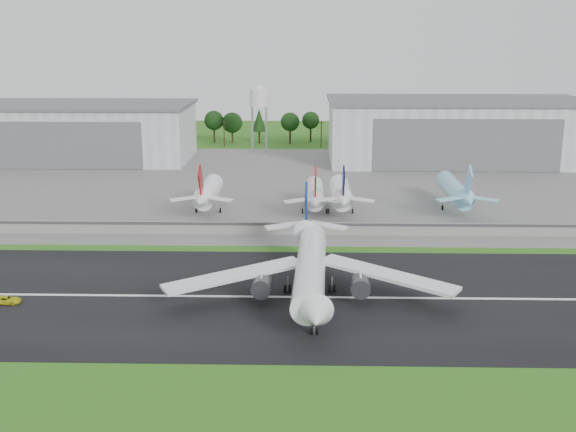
{
  "coord_description": "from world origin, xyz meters",
  "views": [
    {
      "loc": [
        15.0,
        -124.69,
        51.42
      ],
      "look_at": [
        10.93,
        40.0,
        9.0
      ],
      "focal_mm": 45.0,
      "sensor_mm": 36.0,
      "label": 1
    }
  ],
  "objects_px": {
    "ground_vehicle": "(7,300)",
    "parked_jet_navy": "(341,194)",
    "parked_jet_skyblue": "(456,191)",
    "main_airliner": "(311,275)",
    "parked_jet_red_a": "(207,193)",
    "parked_jet_red_b": "(315,195)"
  },
  "relations": [
    {
      "from": "parked_jet_red_a",
      "to": "parked_jet_red_b",
      "type": "xyz_separation_m",
      "value": [
        30.87,
        -0.05,
        -0.28
      ]
    },
    {
      "from": "main_airliner",
      "to": "parked_jet_red_b",
      "type": "xyz_separation_m",
      "value": [
        1.56,
        66.96,
        1.04
      ]
    },
    {
      "from": "main_airliner",
      "to": "parked_jet_skyblue",
      "type": "distance_m",
      "value": 83.81
    },
    {
      "from": "main_airliner",
      "to": "parked_jet_navy",
      "type": "distance_m",
      "value": 67.63
    },
    {
      "from": "ground_vehicle",
      "to": "parked_jet_red_a",
      "type": "bearing_deg",
      "value": -23.04
    },
    {
      "from": "parked_jet_red_a",
      "to": "parked_jet_navy",
      "type": "relative_size",
      "value": 1.0
    },
    {
      "from": "parked_jet_skyblue",
      "to": "main_airliner",
      "type": "bearing_deg",
      "value": -120.79
    },
    {
      "from": "ground_vehicle",
      "to": "parked_jet_red_a",
      "type": "height_order",
      "value": "parked_jet_red_a"
    },
    {
      "from": "ground_vehicle",
      "to": "parked_jet_navy",
      "type": "xyz_separation_m",
      "value": [
        67.96,
        71.44,
        5.38
      ]
    },
    {
      "from": "ground_vehicle",
      "to": "parked_jet_red_b",
      "type": "relative_size",
      "value": 0.17
    },
    {
      "from": "parked_jet_navy",
      "to": "parked_jet_skyblue",
      "type": "height_order",
      "value": "parked_jet_navy"
    },
    {
      "from": "parked_jet_red_a",
      "to": "ground_vehicle",
      "type": "bearing_deg",
      "value": -112.48
    },
    {
      "from": "ground_vehicle",
      "to": "parked_jet_red_b",
      "type": "height_order",
      "value": "parked_jet_red_b"
    },
    {
      "from": "parked_jet_red_a",
      "to": "parked_jet_red_b",
      "type": "relative_size",
      "value": 1.0
    },
    {
      "from": "main_airliner",
      "to": "ground_vehicle",
      "type": "relative_size",
      "value": 10.95
    },
    {
      "from": "main_airliner",
      "to": "ground_vehicle",
      "type": "bearing_deg",
      "value": 6.19
    },
    {
      "from": "ground_vehicle",
      "to": "parked_jet_red_a",
      "type": "relative_size",
      "value": 0.17
    },
    {
      "from": "ground_vehicle",
      "to": "main_airliner",
      "type": "bearing_deg",
      "value": -86.25
    },
    {
      "from": "main_airliner",
      "to": "parked_jet_red_a",
      "type": "xyz_separation_m",
      "value": [
        -29.32,
        67.0,
        1.32
      ]
    },
    {
      "from": "ground_vehicle",
      "to": "parked_jet_skyblue",
      "type": "bearing_deg",
      "value": -53.66
    },
    {
      "from": "parked_jet_red_b",
      "to": "parked_jet_skyblue",
      "type": "relative_size",
      "value": 0.84
    },
    {
      "from": "parked_jet_red_a",
      "to": "main_airliner",
      "type": "bearing_deg",
      "value": -66.37
    }
  ]
}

